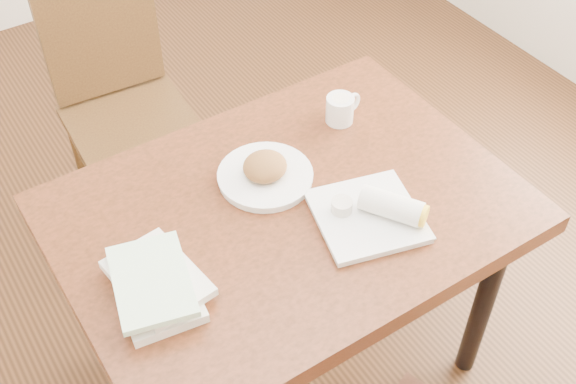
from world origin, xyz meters
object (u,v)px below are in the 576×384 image
plate_scone (265,173)px  book_stack (155,284)px  plate_burrito (375,213)px  table (288,227)px  chair_far (120,95)px  coffee_mug (341,108)px

plate_scone → book_stack: 0.45m
plate_scone → plate_burrito: plate_burrito is taller
plate_scone → plate_burrito: size_ratio=0.82×
table → plate_scone: bearing=89.2°
table → plate_scone: plate_scone is taller
chair_far → plate_scone: (0.10, -0.82, 0.23)m
coffee_mug → chair_far: bearing=119.6°
plate_burrito → coffee_mug: bearing=66.3°
plate_burrito → chair_far: bearing=102.9°
table → coffee_mug: bearing=33.2°
table → coffee_mug: coffee_mug is taller
plate_burrito → book_stack: (-0.56, 0.09, 0.01)m
table → chair_far: bearing=95.8°
plate_scone → coffee_mug: size_ratio=2.13×
plate_scone → coffee_mug: 0.33m
plate_scone → coffee_mug: same height
plate_scone → coffee_mug: bearing=16.6°
chair_far → coffee_mug: chair_far is taller
chair_far → plate_burrito: (0.25, -1.10, 0.23)m
table → coffee_mug: (0.32, 0.21, 0.13)m
table → chair_far: chair_far is taller
chair_far → book_stack: bearing=-107.4°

